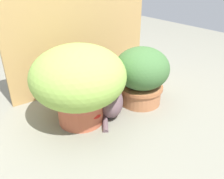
{
  "coord_description": "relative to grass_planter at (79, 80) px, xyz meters",
  "views": [
    {
      "loc": [
        -0.72,
        -1.1,
        0.9
      ],
      "look_at": [
        0.08,
        0.05,
        0.18
      ],
      "focal_mm": 36.76,
      "sensor_mm": 36.0,
      "label": 1
    }
  ],
  "objects": [
    {
      "name": "ground_plane",
      "position": [
        0.15,
        -0.09,
        -0.3
      ],
      "size": [
        6.0,
        6.0,
        0.0
      ],
      "primitive_type": "plane",
      "color": "gray"
    },
    {
      "name": "cardboard_backdrop",
      "position": [
        0.27,
        0.46,
        0.17
      ],
      "size": [
        1.23,
        0.03,
        0.94
      ],
      "primitive_type": "cube",
      "color": "tan",
      "rests_on": "ground"
    },
    {
      "name": "grass_planter",
      "position": [
        0.0,
        0.0,
        0.0
      ],
      "size": [
        0.6,
        0.6,
        0.52
      ],
      "color": "#BC5C3E",
      "rests_on": "ground"
    },
    {
      "name": "leafy_planter",
      "position": [
        0.49,
        -0.04,
        -0.07
      ],
      "size": [
        0.4,
        0.4,
        0.43
      ],
      "color": "#B16D46",
      "rests_on": "ground"
    },
    {
      "name": "cat",
      "position": [
        0.21,
        -0.04,
        -0.18
      ],
      "size": [
        0.3,
        0.33,
        0.32
      ],
      "color": "#654D53",
      "rests_on": "ground"
    },
    {
      "name": "mushroom_ornament_red",
      "position": [
        0.03,
        -0.12,
        -0.2
      ],
      "size": [
        0.09,
        0.09,
        0.13
      ],
      "color": "white",
      "rests_on": "ground"
    },
    {
      "name": "mushroom_ornament_pink",
      "position": [
        -0.01,
        -0.1,
        -0.2
      ],
      "size": [
        0.1,
        0.1,
        0.14
      ],
      "color": "white",
      "rests_on": "ground"
    }
  ]
}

